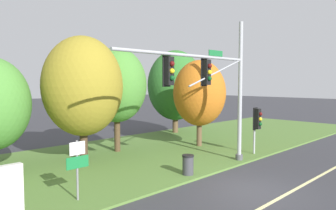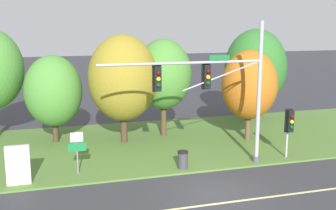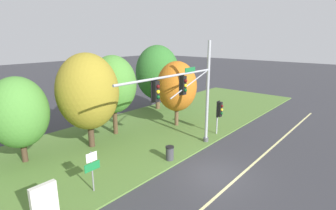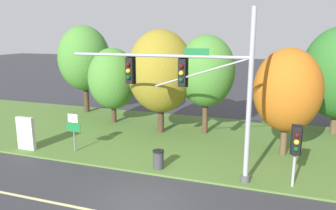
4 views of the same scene
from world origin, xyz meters
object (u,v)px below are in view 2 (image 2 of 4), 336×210
at_px(tree_mid_verge, 163,74).
at_px(tree_right_far, 255,68).
at_px(pedestrian_signal_near_kerb, 290,124).
at_px(tree_behind_signpost, 123,78).
at_px(info_kiosk, 18,165).
at_px(route_sign_post, 77,147).
at_px(tree_tall_centre, 249,85).
at_px(traffic_signal_mast, 218,85).
at_px(trash_bin, 183,160).
at_px(tree_left_of_mast, 53,91).

height_order(tree_mid_verge, tree_right_far, tree_right_far).
relative_size(pedestrian_signal_near_kerb, tree_behind_signpost, 0.41).
bearing_deg(tree_behind_signpost, pedestrian_signal_near_kerb, -35.32).
bearing_deg(info_kiosk, route_sign_post, 12.79).
relative_size(route_sign_post, tree_tall_centre, 0.38).
distance_m(traffic_signal_mast, tree_behind_signpost, 7.06).
relative_size(pedestrian_signal_near_kerb, trash_bin, 3.02).
height_order(pedestrian_signal_near_kerb, tree_left_of_mast, tree_left_of_mast).
relative_size(tree_tall_centre, tree_right_far, 0.83).
distance_m(tree_left_of_mast, tree_mid_verge, 7.10).
xyz_separation_m(tree_tall_centre, info_kiosk, (-13.90, -3.97, -2.64)).
bearing_deg(traffic_signal_mast, route_sign_post, 173.54).
bearing_deg(pedestrian_signal_near_kerb, tree_behind_signpost, 144.68).
bearing_deg(tree_behind_signpost, traffic_signal_mast, -56.64).
xyz_separation_m(route_sign_post, tree_mid_verge, (6.15, 5.87, 2.72)).
bearing_deg(route_sign_post, pedestrian_signal_near_kerb, -3.77).
relative_size(traffic_signal_mast, trash_bin, 9.44).
height_order(tree_mid_verge, tree_tall_centre, tree_mid_verge).
bearing_deg(tree_right_far, route_sign_post, -149.08).
height_order(route_sign_post, tree_behind_signpost, tree_behind_signpost).
bearing_deg(tree_right_far, tree_mid_verge, -161.75).
height_order(tree_left_of_mast, tree_behind_signpost, tree_behind_signpost).
bearing_deg(tree_mid_verge, tree_behind_signpost, -164.47).
relative_size(traffic_signal_mast, tree_left_of_mast, 1.59).
bearing_deg(route_sign_post, traffic_signal_mast, -6.46).
bearing_deg(tree_right_far, traffic_signal_mast, -127.16).
relative_size(traffic_signal_mast, pedestrian_signal_near_kerb, 3.13).
xyz_separation_m(tree_left_of_mast, trash_bin, (6.23, -6.99, -2.81)).
height_order(traffic_signal_mast, info_kiosk, traffic_signal_mast).
xyz_separation_m(tree_behind_signpost, tree_right_far, (10.98, 3.47, -0.06)).
distance_m(pedestrian_signal_near_kerb, tree_left_of_mast, 14.35).
bearing_deg(info_kiosk, tree_tall_centre, 15.93).
xyz_separation_m(tree_left_of_mast, tree_behind_signpost, (4.20, -1.21, 0.82)).
bearing_deg(info_kiosk, tree_right_far, 28.29).
xyz_separation_m(pedestrian_signal_near_kerb, tree_left_of_mast, (-12.44, 7.05, 1.29)).
xyz_separation_m(pedestrian_signal_near_kerb, trash_bin, (-6.21, 0.06, -1.52)).
height_order(pedestrian_signal_near_kerb, tree_right_far, tree_right_far).
xyz_separation_m(tree_behind_signpost, info_kiosk, (-6.08, -5.71, -3.15)).
bearing_deg(traffic_signal_mast, tree_behind_signpost, 123.36).
height_order(tree_left_of_mast, tree_right_far, tree_right_far).
bearing_deg(trash_bin, tree_behind_signpost, 109.36).
relative_size(tree_behind_signpost, tree_tall_centre, 1.17).
xyz_separation_m(traffic_signal_mast, tree_behind_signpost, (-3.88, 5.89, -0.24)).
relative_size(tree_mid_verge, tree_tall_centre, 1.11).
bearing_deg(pedestrian_signal_near_kerb, route_sign_post, 176.23).
distance_m(traffic_signal_mast, tree_left_of_mast, 10.80).
relative_size(tree_left_of_mast, info_kiosk, 2.91).
bearing_deg(trash_bin, tree_left_of_mast, 131.70).
height_order(tree_mid_verge, trash_bin, tree_mid_verge).
bearing_deg(route_sign_post, tree_behind_signpost, 56.97).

